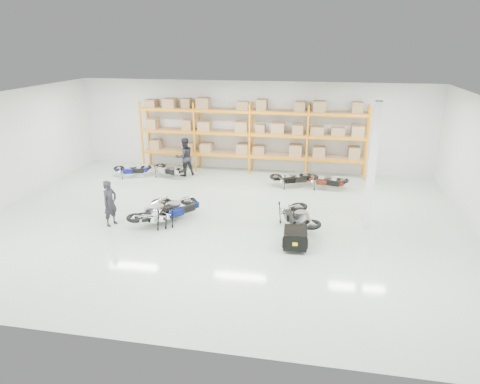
% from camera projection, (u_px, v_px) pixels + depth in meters
% --- Properties ---
extents(room, '(18.00, 18.00, 18.00)m').
position_uv_depth(room, '(222.00, 163.00, 15.23)').
color(room, '#AEC2B1').
rests_on(room, ground).
extents(pallet_rack, '(11.28, 0.98, 3.62)m').
position_uv_depth(pallet_rack, '(251.00, 128.00, 21.20)').
color(pallet_rack, orange).
rests_on(pallet_rack, ground).
extents(structural_column, '(0.25, 0.25, 4.50)m').
position_uv_depth(structural_column, '(372.00, 167.00, 14.80)').
color(structural_column, white).
rests_on(structural_column, ground).
extents(moto_blue_centre, '(1.85, 2.10, 1.23)m').
position_uv_depth(moto_blue_centre, '(175.00, 205.00, 15.91)').
color(moto_blue_centre, '#071046').
rests_on(moto_blue_centre, ground).
extents(moto_silver_left, '(1.29, 2.04, 1.23)m').
position_uv_depth(moto_silver_left, '(153.00, 209.00, 15.62)').
color(moto_silver_left, silver).
rests_on(moto_silver_left, ground).
extents(moto_black_far_left, '(1.16, 1.99, 1.22)m').
position_uv_depth(moto_black_far_left, '(160.00, 207.00, 15.73)').
color(moto_black_far_left, black).
rests_on(moto_black_far_left, ground).
extents(moto_touring_right, '(1.54, 2.17, 1.27)m').
position_uv_depth(moto_touring_right, '(298.00, 213.00, 15.16)').
color(moto_touring_right, black).
rests_on(moto_touring_right, ground).
extents(trailer, '(0.83, 1.57, 0.66)m').
position_uv_depth(trailer, '(295.00, 238.00, 13.75)').
color(trailer, black).
rests_on(trailer, ground).
extents(moto_back_a, '(1.75, 1.20, 1.03)m').
position_uv_depth(moto_back_a, '(132.00, 167.00, 20.99)').
color(moto_back_a, navy).
rests_on(moto_back_a, ground).
extents(moto_back_b, '(1.79, 1.32, 1.04)m').
position_uv_depth(moto_back_b, '(168.00, 167.00, 20.97)').
color(moto_back_b, '#9FA3A8').
rests_on(moto_back_b, ground).
extents(moto_back_c, '(1.90, 1.38, 1.11)m').
position_uv_depth(moto_back_c, '(292.00, 176.00, 19.59)').
color(moto_back_c, black).
rests_on(moto_back_c, ground).
extents(moto_back_d, '(1.77, 1.10, 1.07)m').
position_uv_depth(moto_back_d, '(327.00, 178.00, 19.29)').
color(moto_back_d, '#3F140C').
rests_on(moto_back_d, ground).
extents(person_left, '(0.58, 0.71, 1.69)m').
position_uv_depth(person_left, '(110.00, 203.00, 15.40)').
color(person_left, black).
rests_on(person_left, ground).
extents(person_back, '(1.17, 1.15, 1.91)m').
position_uv_depth(person_back, '(185.00, 157.00, 21.06)').
color(person_back, black).
rests_on(person_back, ground).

